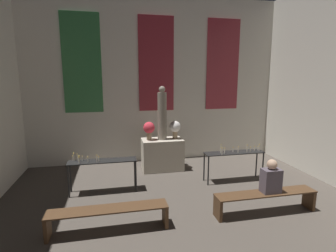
{
  "coord_description": "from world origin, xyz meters",
  "views": [
    {
      "loc": [
        -1.39,
        3.49,
        2.66
      ],
      "look_at": [
        0.0,
        9.96,
        1.44
      ],
      "focal_mm": 28.0,
      "sensor_mm": 36.0,
      "label": 1
    }
  ],
  "objects_px": {
    "candle_rack_left": "(102,165)",
    "pew_back_left": "(109,214)",
    "flower_vase_left": "(149,129)",
    "statue": "(162,115)",
    "pew_back_right": "(266,198)",
    "person_seated": "(271,178)",
    "altar": "(162,154)",
    "candle_rack_right": "(234,156)",
    "flower_vase_right": "(175,128)"
  },
  "relations": [
    {
      "from": "flower_vase_right",
      "to": "candle_rack_right",
      "type": "height_order",
      "value": "flower_vase_right"
    },
    {
      "from": "pew_back_left",
      "to": "altar",
      "type": "bearing_deg",
      "value": 62.71
    },
    {
      "from": "candle_rack_left",
      "to": "pew_back_left",
      "type": "distance_m",
      "value": 1.74
    },
    {
      "from": "person_seated",
      "to": "flower_vase_left",
      "type": "bearing_deg",
      "value": 124.05
    },
    {
      "from": "altar",
      "to": "flower_vase_left",
      "type": "xyz_separation_m",
      "value": [
        -0.38,
        0.0,
        0.78
      ]
    },
    {
      "from": "flower_vase_right",
      "to": "pew_back_right",
      "type": "height_order",
      "value": "flower_vase_right"
    },
    {
      "from": "altar",
      "to": "person_seated",
      "type": "relative_size",
      "value": 1.75
    },
    {
      "from": "altar",
      "to": "candle_rack_right",
      "type": "xyz_separation_m",
      "value": [
        1.66,
        -1.25,
        0.22
      ]
    },
    {
      "from": "pew_back_right",
      "to": "person_seated",
      "type": "distance_m",
      "value": 0.41
    },
    {
      "from": "flower_vase_left",
      "to": "candle_rack_right",
      "type": "relative_size",
      "value": 0.33
    },
    {
      "from": "flower_vase_right",
      "to": "pew_back_left",
      "type": "xyz_separation_m",
      "value": [
        -1.9,
        -2.94,
        -0.92
      ]
    },
    {
      "from": "flower_vase_right",
      "to": "pew_back_left",
      "type": "height_order",
      "value": "flower_vase_right"
    },
    {
      "from": "candle_rack_left",
      "to": "pew_back_left",
      "type": "relative_size",
      "value": 0.76
    },
    {
      "from": "pew_back_right",
      "to": "flower_vase_left",
      "type": "bearing_deg",
      "value": 122.85
    },
    {
      "from": "flower_vase_left",
      "to": "person_seated",
      "type": "bearing_deg",
      "value": -55.95
    },
    {
      "from": "flower_vase_right",
      "to": "candle_rack_left",
      "type": "height_order",
      "value": "flower_vase_right"
    },
    {
      "from": "statue",
      "to": "person_seated",
      "type": "relative_size",
      "value": 2.27
    },
    {
      "from": "candle_rack_right",
      "to": "pew_back_left",
      "type": "distance_m",
      "value": 3.62
    },
    {
      "from": "statue",
      "to": "pew_back_left",
      "type": "distance_m",
      "value": 3.56
    },
    {
      "from": "flower_vase_left",
      "to": "pew_back_left",
      "type": "bearing_deg",
      "value": -111.11
    },
    {
      "from": "statue",
      "to": "pew_back_right",
      "type": "bearing_deg",
      "value": -62.71
    },
    {
      "from": "pew_back_left",
      "to": "statue",
      "type": "bearing_deg",
      "value": 62.71
    },
    {
      "from": "flower_vase_left",
      "to": "pew_back_right",
      "type": "bearing_deg",
      "value": -57.15
    },
    {
      "from": "flower_vase_left",
      "to": "pew_back_left",
      "type": "height_order",
      "value": "flower_vase_left"
    },
    {
      "from": "candle_rack_right",
      "to": "statue",
      "type": "bearing_deg",
      "value": 143.12
    },
    {
      "from": "altar",
      "to": "flower_vase_right",
      "type": "height_order",
      "value": "flower_vase_right"
    },
    {
      "from": "flower_vase_left",
      "to": "candle_rack_left",
      "type": "xyz_separation_m",
      "value": [
        -1.29,
        -1.24,
        -0.57
      ]
    },
    {
      "from": "flower_vase_right",
      "to": "person_seated",
      "type": "relative_size",
      "value": 0.78
    },
    {
      "from": "candle_rack_left",
      "to": "pew_back_right",
      "type": "distance_m",
      "value": 3.64
    },
    {
      "from": "pew_back_left",
      "to": "pew_back_right",
      "type": "xyz_separation_m",
      "value": [
        3.04,
        0.0,
        0.0
      ]
    },
    {
      "from": "candle_rack_right",
      "to": "altar",
      "type": "bearing_deg",
      "value": 143.12
    },
    {
      "from": "statue",
      "to": "flower_vase_left",
      "type": "height_order",
      "value": "statue"
    },
    {
      "from": "flower_vase_left",
      "to": "candle_rack_right",
      "type": "bearing_deg",
      "value": -31.38
    },
    {
      "from": "statue",
      "to": "pew_back_left",
      "type": "xyz_separation_m",
      "value": [
        -1.52,
        -2.94,
        -1.31
      ]
    },
    {
      "from": "statue",
      "to": "pew_back_left",
      "type": "relative_size",
      "value": 0.74
    },
    {
      "from": "statue",
      "to": "candle_rack_right",
      "type": "height_order",
      "value": "statue"
    },
    {
      "from": "statue",
      "to": "pew_back_right",
      "type": "height_order",
      "value": "statue"
    },
    {
      "from": "flower_vase_right",
      "to": "pew_back_left",
      "type": "distance_m",
      "value": 3.62
    },
    {
      "from": "statue",
      "to": "candle_rack_left",
      "type": "bearing_deg",
      "value": -143.44
    },
    {
      "from": "flower_vase_left",
      "to": "flower_vase_right",
      "type": "relative_size",
      "value": 1.0
    },
    {
      "from": "statue",
      "to": "flower_vase_left",
      "type": "xyz_separation_m",
      "value": [
        -0.38,
        0.0,
        -0.39
      ]
    },
    {
      "from": "flower_vase_right",
      "to": "pew_back_left",
      "type": "bearing_deg",
      "value": -122.85
    },
    {
      "from": "flower_vase_right",
      "to": "pew_back_right",
      "type": "bearing_deg",
      "value": -68.89
    },
    {
      "from": "candle_rack_right",
      "to": "person_seated",
      "type": "height_order",
      "value": "person_seated"
    },
    {
      "from": "flower_vase_right",
      "to": "person_seated",
      "type": "bearing_deg",
      "value": -67.4
    },
    {
      "from": "flower_vase_right",
      "to": "statue",
      "type": "bearing_deg",
      "value": 180.0
    },
    {
      "from": "pew_back_left",
      "to": "person_seated",
      "type": "relative_size",
      "value": 3.08
    },
    {
      "from": "altar",
      "to": "flower_vase_left",
      "type": "bearing_deg",
      "value": 180.0
    },
    {
      "from": "flower_vase_right",
      "to": "candle_rack_left",
      "type": "bearing_deg",
      "value": -148.87
    },
    {
      "from": "flower_vase_left",
      "to": "person_seated",
      "type": "xyz_separation_m",
      "value": [
        1.99,
        -2.94,
        -0.51
      ]
    }
  ]
}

